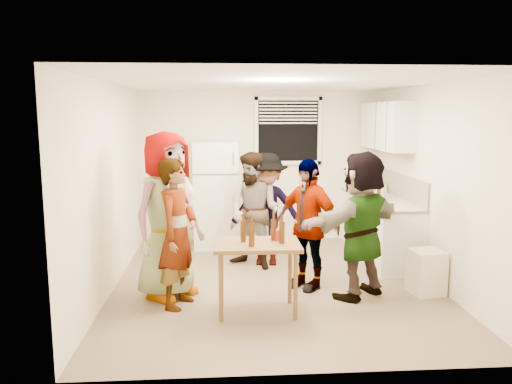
{
  "coord_description": "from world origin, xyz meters",
  "views": [
    {
      "loc": [
        -0.65,
        -6.06,
        2.13
      ],
      "look_at": [
        -0.22,
        0.17,
        1.15
      ],
      "focal_mm": 35.0,
      "sensor_mm": 36.0,
      "label": 1
    }
  ],
  "objects": [
    {
      "name": "countertop",
      "position": [
        1.7,
        1.15,
        0.88
      ],
      "size": [
        0.64,
        2.22,
        0.04
      ],
      "primitive_type": "cube",
      "color": "beige",
      "rests_on": "counter_lower"
    },
    {
      "name": "trash_bin",
      "position": [
        1.77,
        -0.48,
        0.25
      ],
      "size": [
        0.41,
        0.41,
        0.53
      ],
      "primitive_type": "cube",
      "rotation": [
        0.0,
        0.0,
        0.14
      ],
      "color": "silver",
      "rests_on": "ground"
    },
    {
      "name": "guest_stripe",
      "position": [
        -1.15,
        -0.66,
        0.0
      ],
      "size": [
        1.77,
        1.15,
        0.4
      ],
      "primitive_type": "imported",
      "rotation": [
        0.0,
        0.0,
        1.21
      ],
      "color": "#141933",
      "rests_on": "ground"
    },
    {
      "name": "counter_lower",
      "position": [
        1.7,
        1.15,
        0.43
      ],
      "size": [
        0.6,
        2.2,
        0.86
      ],
      "primitive_type": "cube",
      "color": "white",
      "rests_on": "ground"
    },
    {
      "name": "guest_back_right",
      "position": [
        -0.03,
        0.83,
        0.0
      ],
      "size": [
        1.22,
        1.71,
        0.59
      ],
      "primitive_type": "imported",
      "rotation": [
        0.0,
        0.0,
        -0.13
      ],
      "color": "#47474C",
      "rests_on": "ground"
    },
    {
      "name": "guest_grey",
      "position": [
        -1.29,
        -0.35,
        0.0
      ],
      "size": [
        2.09,
        1.99,
        0.62
      ],
      "primitive_type": "imported",
      "rotation": [
        0.0,
        0.0,
        0.86
      ],
      "color": "gray",
      "rests_on": "ground"
    },
    {
      "name": "window",
      "position": [
        0.45,
        2.21,
        1.85
      ],
      "size": [
        1.12,
        0.1,
        1.06
      ],
      "primitive_type": null,
      "color": "white",
      "rests_on": "room"
    },
    {
      "name": "paper_towel",
      "position": [
        1.68,
        1.11,
        0.9
      ],
      "size": [
        0.12,
        0.12,
        0.25
      ],
      "primitive_type": "cylinder",
      "color": "white",
      "rests_on": "countertop"
    },
    {
      "name": "picture_frame",
      "position": [
        1.92,
        1.6,
        0.97
      ],
      "size": [
        0.02,
        0.17,
        0.14
      ],
      "primitive_type": "cube",
      "color": "#ECC75C",
      "rests_on": "countertop"
    },
    {
      "name": "beer_bottle_table",
      "position": [
        -0.35,
        -1.04,
        0.77
      ],
      "size": [
        0.06,
        0.06,
        0.24
      ],
      "primitive_type": "cylinder",
      "color": "#47230C",
      "rests_on": "serving_table"
    },
    {
      "name": "refrigerator",
      "position": [
        -0.75,
        1.88,
        0.85
      ],
      "size": [
        0.7,
        0.7,
        1.7
      ],
      "primitive_type": "cube",
      "color": "white",
      "rests_on": "ground"
    },
    {
      "name": "serving_table",
      "position": [
        -0.29,
        -0.92,
        0.0
      ],
      "size": [
        0.92,
        0.62,
        0.77
      ],
      "primitive_type": null,
      "rotation": [
        0.0,
        0.0,
        -0.01
      ],
      "color": "brown",
      "rests_on": "ground"
    },
    {
      "name": "backsplash",
      "position": [
        1.99,
        1.15,
        1.08
      ],
      "size": [
        0.03,
        2.2,
        0.36
      ],
      "primitive_type": "cube",
      "color": "beige",
      "rests_on": "countertop"
    },
    {
      "name": "room",
      "position": [
        0.0,
        0.0,
        0.0
      ],
      "size": [
        4.0,
        4.5,
        2.5
      ],
      "primitive_type": null,
      "color": "white",
      "rests_on": "ground"
    },
    {
      "name": "blue_cup",
      "position": [
        1.44,
        0.51,
        0.9
      ],
      "size": [
        0.08,
        0.08,
        0.11
      ],
      "primitive_type": "cylinder",
      "color": "blue",
      "rests_on": "countertop"
    },
    {
      "name": "upper_cabinets",
      "position": [
        1.83,
        1.35,
        1.95
      ],
      "size": [
        0.34,
        1.6,
        0.7
      ],
      "primitive_type": "cube",
      "color": "white",
      "rests_on": "room"
    },
    {
      "name": "kettle",
      "position": [
        1.65,
        1.48,
        0.9
      ],
      "size": [
        0.22,
        0.19,
        0.18
      ],
      "primitive_type": null,
      "rotation": [
        0.0,
        0.0,
        -0.03
      ],
      "color": "silver",
      "rests_on": "countertop"
    },
    {
      "name": "guest_black",
      "position": [
        0.38,
        -0.17,
        0.0
      ],
      "size": [
        1.82,
        1.76,
        0.39
      ],
      "primitive_type": "imported",
      "rotation": [
        0.0,
        0.0,
        -0.85
      ],
      "color": "black",
      "rests_on": "ground"
    },
    {
      "name": "red_cup",
      "position": [
        -0.05,
        -0.81,
        0.77
      ],
      "size": [
        0.08,
        0.08,
        0.11
      ],
      "primitive_type": "cylinder",
      "color": "#B32A1A",
      "rests_on": "serving_table"
    },
    {
      "name": "beer_bottle_counter",
      "position": [
        1.6,
        0.9,
        0.9
      ],
      "size": [
        0.06,
        0.06,
        0.22
      ],
      "primitive_type": "cylinder",
      "color": "#47230C",
      "rests_on": "countertop"
    },
    {
      "name": "guest_orange",
      "position": [
        0.95,
        -0.51,
        0.0
      ],
      "size": [
        2.3,
        2.33,
        0.51
      ],
      "primitive_type": "imported",
      "rotation": [
        0.0,
        0.0,
        3.77
      ],
      "color": "#CD6942",
      "rests_on": "ground"
    },
    {
      "name": "wine_bottle",
      "position": [
        1.75,
        1.93,
        0.9
      ],
      "size": [
        0.08,
        0.08,
        0.32
      ],
      "primitive_type": "cylinder",
      "color": "black",
      "rests_on": "countertop"
    },
    {
      "name": "guest_back_left",
      "position": [
        -0.21,
        0.69,
        0.0
      ],
      "size": [
        1.57,
        1.77,
        0.61
      ],
      "primitive_type": "imported",
      "rotation": [
        0.0,
        0.0,
        -0.61
      ],
      "color": "brown",
      "rests_on": "ground"
    }
  ]
}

